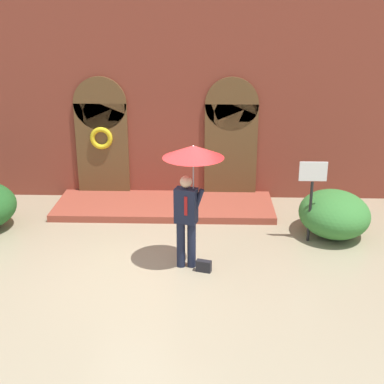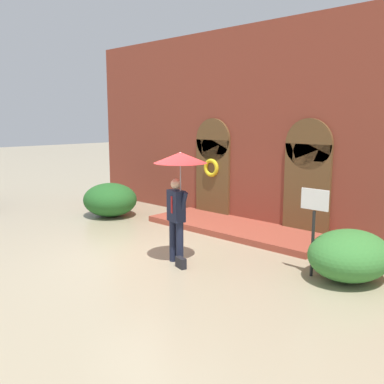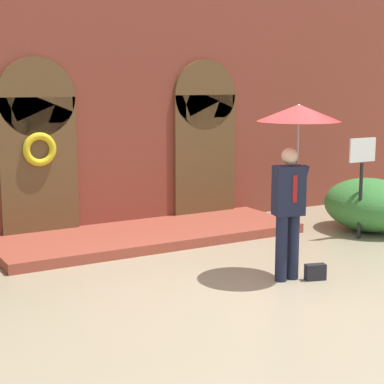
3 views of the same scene
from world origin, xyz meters
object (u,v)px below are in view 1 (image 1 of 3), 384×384
person_with_umbrella (191,170)px  sign_post (312,188)px  shrub_right (334,214)px  handbag (204,266)px

person_with_umbrella → sign_post: (2.41, 1.23, -0.75)m
sign_post → shrub_right: sign_post is taller
handbag → shrub_right: size_ratio=0.16×
person_with_umbrella → shrub_right: size_ratio=1.34×
person_with_umbrella → sign_post: person_with_umbrella is taller
handbag → sign_post: sign_post is taller
person_with_umbrella → sign_post: 2.80m
sign_post → shrub_right: (0.59, 0.35, -0.69)m
person_with_umbrella → sign_post: size_ratio=1.37×
sign_post → shrub_right: size_ratio=0.98×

